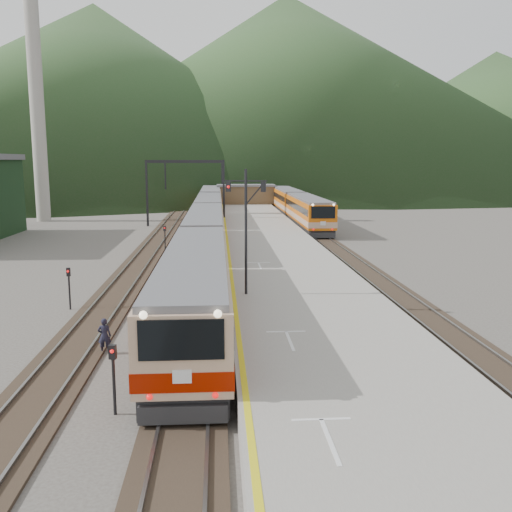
{
  "coord_description": "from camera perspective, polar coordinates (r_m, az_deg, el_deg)",
  "views": [
    {
      "loc": [
        1.09,
        -15.04,
        7.87
      ],
      "look_at": [
        3.42,
        20.0,
        2.0
      ],
      "focal_mm": 40.0,
      "sensor_mm": 36.0,
      "label": 1
    }
  ],
  "objects": [
    {
      "name": "short_signal_c",
      "position": [
        31.96,
        -18.2,
        -2.56
      ],
      "size": [
        0.25,
        0.21,
        2.27
      ],
      "color": "black",
      "rests_on": "ground"
    },
    {
      "name": "short_signal_b",
      "position": [
        50.45,
        -9.1,
        2.07
      ],
      "size": [
        0.25,
        0.21,
        2.27
      ],
      "color": "black",
      "rests_on": "ground"
    },
    {
      "name": "ground",
      "position": [
        17.01,
        -7.42,
        -18.15
      ],
      "size": [
        400.0,
        400.0,
        0.0
      ],
      "primitive_type": "plane",
      "color": "#47423D",
      "rests_on": "ground"
    },
    {
      "name": "gantry_near",
      "position": [
        70.19,
        -7.09,
        7.55
      ],
      "size": [
        9.55,
        0.25,
        8.0
      ],
      "color": "black",
      "rests_on": "ground"
    },
    {
      "name": "track_second",
      "position": [
        56.56,
        6.84,
        1.49
      ],
      "size": [
        2.6,
        200.0,
        0.23
      ],
      "color": "black",
      "rests_on": "ground"
    },
    {
      "name": "worker",
      "position": [
        24.52,
        -14.92,
        -7.72
      ],
      "size": [
        0.57,
        0.39,
        1.5
      ],
      "primitive_type": "imported",
      "rotation": [
        0.0,
        0.0,
        3.2
      ],
      "color": "black",
      "rests_on": "ground"
    },
    {
      "name": "short_signal_a",
      "position": [
        18.55,
        -14.07,
        -11.0
      ],
      "size": [
        0.24,
        0.2,
        2.27
      ],
      "color": "black",
      "rests_on": "ground"
    },
    {
      "name": "signal_mast",
      "position": [
        29.22,
        -1.02,
        3.78
      ],
      "size": [
        2.17,
        0.56,
        6.47
      ],
      "color": "black",
      "rests_on": "platform"
    },
    {
      "name": "hill_b",
      "position": [
        248.51,
        3.02,
        16.32
      ],
      "size": [
        220.0,
        220.0,
        75.0
      ],
      "primitive_type": "cone",
      "color": "#274E21",
      "rests_on": "ground"
    },
    {
      "name": "track_far",
      "position": [
        55.92,
        -10.03,
        1.32
      ],
      "size": [
        2.6,
        200.0,
        0.23
      ],
      "color": "black",
      "rests_on": "ground"
    },
    {
      "name": "track_main",
      "position": [
        55.6,
        -4.9,
        1.39
      ],
      "size": [
        2.6,
        200.0,
        0.23
      ],
      "color": "black",
      "rests_on": "ground"
    },
    {
      "name": "platform",
      "position": [
        53.74,
        1.04,
        1.6
      ],
      "size": [
        8.0,
        100.0,
        1.0
      ],
      "primitive_type": "cube",
      "color": "gray",
      "rests_on": "ground"
    },
    {
      "name": "gantry_far",
      "position": [
        95.15,
        -6.24,
        8.06
      ],
      "size": [
        9.55,
        0.25,
        8.0
      ],
      "color": "black",
      "rests_on": "ground"
    },
    {
      "name": "hill_c",
      "position": [
        250.6,
        22.54,
        12.7
      ],
      "size": [
        160.0,
        160.0,
        50.0
      ],
      "primitive_type": "cone",
      "color": "#274E21",
      "rests_on": "ground"
    },
    {
      "name": "second_train",
      "position": [
        76.66,
        4.02,
        5.08
      ],
      "size": [
        2.91,
        39.68,
        3.56
      ],
      "color": "#CB5D0C",
      "rests_on": "track_second"
    },
    {
      "name": "smokestack",
      "position": [
        80.74,
        -21.06,
        13.94
      ],
      "size": [
        1.8,
        1.8,
        30.0
      ],
      "primitive_type": "cylinder",
      "color": "#9E998E",
      "rests_on": "ground"
    },
    {
      "name": "station_shed",
      "position": [
        93.3,
        -1.04,
        6.23
      ],
      "size": [
        9.4,
        4.4,
        3.1
      ],
      "color": "brown",
      "rests_on": "platform"
    },
    {
      "name": "main_train",
      "position": [
        57.22,
        -4.89,
        3.63
      ],
      "size": [
        3.01,
        82.34,
        3.67
      ],
      "color": "tan",
      "rests_on": "track_main"
    },
    {
      "name": "hill_a",
      "position": [
        210.29,
        -15.61,
        15.19
      ],
      "size": [
        180.0,
        180.0,
        60.0
      ],
      "primitive_type": "cone",
      "color": "#274E21",
      "rests_on": "ground"
    }
  ]
}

